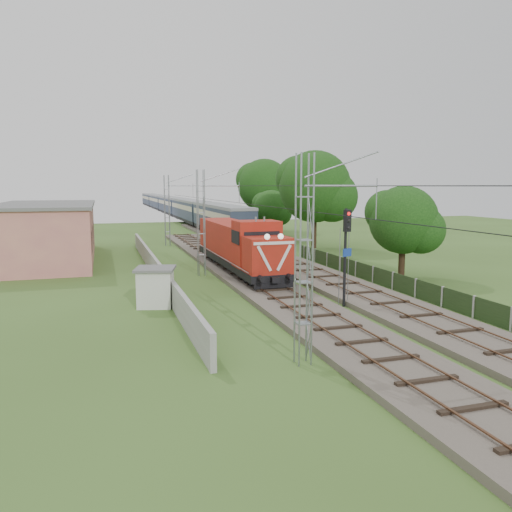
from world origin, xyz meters
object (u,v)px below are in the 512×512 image
object	(u,v)px
coach_rake	(171,205)
signal_post	(346,240)
relay_hut	(156,287)
locomotive	(239,245)

from	to	relation	value
coach_rake	signal_post	xyz separation A→B (m)	(-2.21, -87.94, 1.19)
signal_post	relay_hut	xyz separation A→B (m)	(-10.19, 3.38, -2.69)
coach_rake	signal_post	size ratio (longest dim) A/B	21.47
relay_hut	coach_rake	bearing A→B (deg)	81.66
locomotive	coach_rake	world-z (taller)	locomotive
locomotive	coach_rake	bearing A→B (deg)	86.21
locomotive	signal_post	distance (m)	12.88
coach_rake	relay_hut	xyz separation A→B (m)	(-12.40, -84.57, -1.50)
locomotive	relay_hut	distance (m)	11.78
locomotive	relay_hut	bearing A→B (deg)	-129.11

